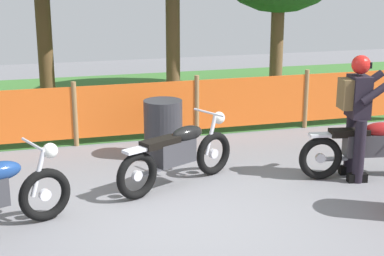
# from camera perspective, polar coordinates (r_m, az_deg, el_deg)

# --- Properties ---
(ground) EXTENTS (24.00, 24.00, 0.02)m
(ground) POSITION_cam_1_polar(r_m,az_deg,el_deg) (6.90, -0.11, -8.63)
(ground) COLOR slate
(grass_verge) EXTENTS (24.00, 6.23, 0.01)m
(grass_verge) POSITION_cam_1_polar(r_m,az_deg,el_deg) (12.80, -7.88, 2.62)
(grass_verge) COLOR #386B2D
(grass_verge) RESTS_ON ground
(barrier_fence) EXTENTS (10.21, 0.08, 1.05)m
(barrier_fence) POSITION_cam_1_polar(r_m,az_deg,el_deg) (9.68, -5.30, 1.83)
(barrier_fence) COLOR olive
(barrier_fence) RESTS_ON ground
(motorcycle_lead) EXTENTS (1.90, 0.64, 0.90)m
(motorcycle_lead) POSITION_cam_1_polar(r_m,az_deg,el_deg) (8.32, 16.78, -1.75)
(motorcycle_lead) COLOR black
(motorcycle_lead) RESTS_ON ground
(motorcycle_third) EXTENTS (1.78, 0.99, 0.92)m
(motorcycle_third) POSITION_cam_1_polar(r_m,az_deg,el_deg) (7.67, -1.37, -2.49)
(motorcycle_third) COLOR black
(motorcycle_third) RESTS_ON ground
(rider_lead) EXTENTS (0.73, 0.62, 1.69)m
(rider_lead) POSITION_cam_1_polar(r_m,az_deg,el_deg) (8.11, 15.71, 1.65)
(rider_lead) COLOR black
(rider_lead) RESTS_ON ground
(spare_drum) EXTENTS (0.58, 0.58, 0.88)m
(spare_drum) POSITION_cam_1_polar(r_m,az_deg,el_deg) (8.84, -2.81, -0.09)
(spare_drum) COLOR #2D2D33
(spare_drum) RESTS_ON ground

